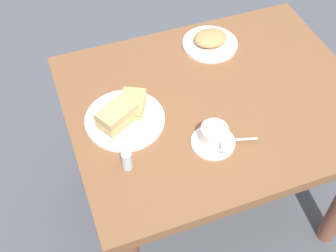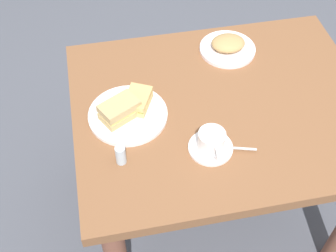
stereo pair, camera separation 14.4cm
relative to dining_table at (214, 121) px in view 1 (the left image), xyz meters
The scene contains 11 objects.
ground_plane 0.58m from the dining_table, ahead, with size 6.00×6.00×0.00m, color #4D4F58.
dining_table is the anchor object (origin of this frame).
sandwich_plate 0.36m from the dining_table, behind, with size 0.27×0.27×0.01m, color white.
sandwich_front 0.39m from the dining_table, behind, with size 0.15×0.13×0.06m.
sandwich_back 0.33m from the dining_table, behind, with size 0.12×0.13×0.05m.
coffee_saucer 0.24m from the dining_table, 117.40° to the right, with size 0.14×0.14×0.01m, color white.
coffee_cup 0.26m from the dining_table, 117.16° to the right, with size 0.09×0.11×0.07m.
spoon 0.24m from the dining_table, 95.17° to the right, with size 0.10×0.04×0.01m.
side_plate 0.31m from the dining_table, 71.17° to the left, with size 0.21×0.21×0.01m, color white.
side_food_pile 0.33m from the dining_table, 71.17° to the left, with size 0.13×0.11×0.04m, color tan.
salt_shaker 0.44m from the dining_table, 155.15° to the right, with size 0.03×0.03×0.07m, color silver.
Camera 1 is at (-0.53, -0.96, 1.83)m, focal length 47.88 mm.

